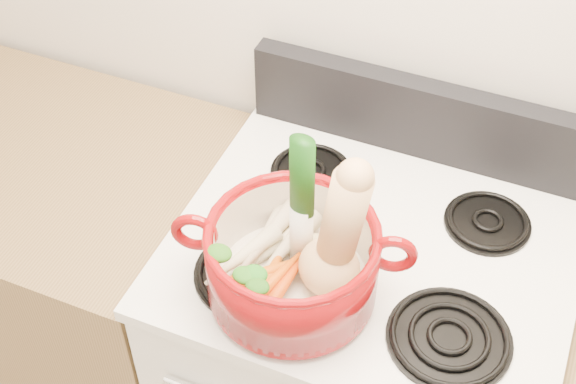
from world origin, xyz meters
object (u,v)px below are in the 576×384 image
at_px(stove_body, 359,379).
at_px(squash, 331,232).
at_px(leek, 302,201).
at_px(dutch_oven, 292,262).

xyz_separation_m(stove_body, squash, (-0.04, -0.16, 0.68)).
distance_m(stove_body, squash, 0.70).
relative_size(squash, leek, 0.94).
xyz_separation_m(dutch_oven, squash, (0.07, 0.01, 0.10)).
bearing_deg(dutch_oven, leek, 79.16).
distance_m(dutch_oven, leek, 0.12).
distance_m(dutch_oven, squash, 0.12).
bearing_deg(stove_body, squash, -102.93).
bearing_deg(squash, leek, 169.22).
relative_size(stove_body, squash, 3.21).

